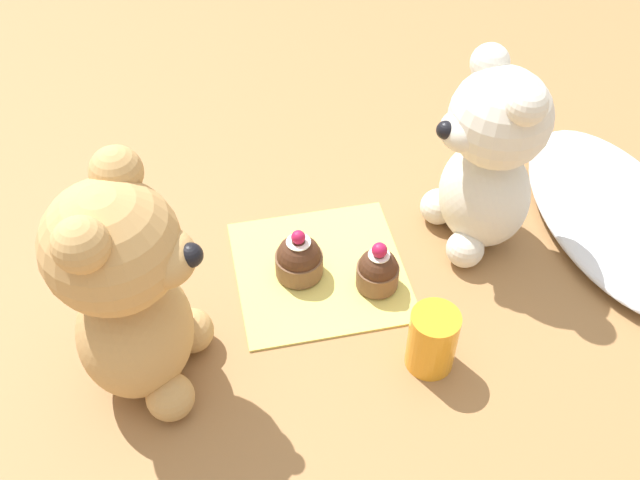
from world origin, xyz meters
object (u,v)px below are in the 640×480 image
teddy_bear_tan (128,292)px  cupcake_near_tan_bear (300,261)px  cupcake_near_cream_bear (378,270)px  teddy_bear_cream (489,160)px  juice_glass (432,340)px

teddy_bear_tan → cupcake_near_tan_bear: bearing=-41.9°
teddy_bear_tan → cupcake_near_cream_bear: 0.30m
teddy_bear_tan → teddy_bear_cream: bearing=-53.5°
cupcake_near_tan_bear → juice_glass: bearing=38.0°
cupcake_near_tan_bear → teddy_bear_cream: bearing=96.7°
juice_glass → teddy_bear_tan: bearing=-99.2°
cupcake_near_cream_bear → teddy_bear_cream: bearing=112.5°
cupcake_near_cream_bear → cupcake_near_tan_bear: (-0.03, -0.09, -0.00)m
teddy_bear_cream → cupcake_near_cream_bear: (0.06, -0.14, -0.09)m
cupcake_near_tan_bear → teddy_bear_tan: bearing=-61.4°
teddy_bear_tan → juice_glass: bearing=-79.7°
cupcake_near_cream_bear → juice_glass: size_ratio=0.86×
teddy_bear_cream → juice_glass: teddy_bear_cream is taller
teddy_bear_cream → cupcake_near_cream_bear: size_ratio=3.72×
cupcake_near_cream_bear → cupcake_near_tan_bear: size_ratio=0.98×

